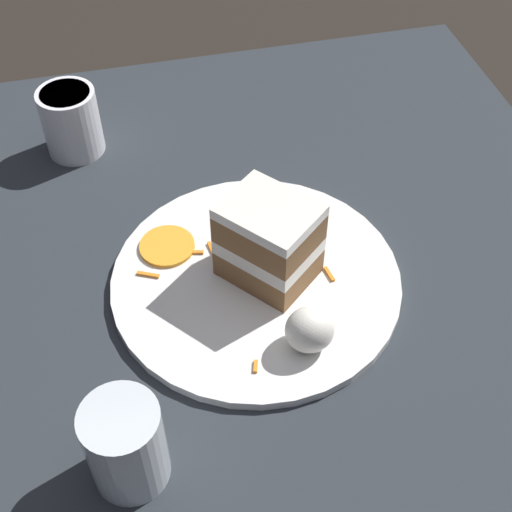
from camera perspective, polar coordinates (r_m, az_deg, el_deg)
ground_plane at (r=0.80m, az=-3.16°, el=-2.35°), size 6.00×6.00×0.00m
dining_table at (r=0.79m, az=-3.19°, el=-1.76°), size 0.91×0.84×0.03m
plate at (r=0.76m, az=0.00°, el=-1.96°), size 0.31×0.31×0.01m
cake_slice at (r=0.73m, az=1.04°, el=1.20°), size 0.12×0.12×0.10m
cream_dollop at (r=0.69m, az=4.33°, el=-5.89°), size 0.05×0.04×0.05m
orange_garnish at (r=0.79m, az=-7.13°, el=0.79°), size 0.06×0.06×0.00m
carrot_shreds_scatter at (r=0.78m, az=-0.72°, el=0.19°), size 0.22×0.23×0.00m
drinking_glass at (r=0.63m, az=-10.29°, el=-14.94°), size 0.07×0.07×0.09m
coffee_mug at (r=0.93m, az=-14.61°, el=10.52°), size 0.07×0.07×0.09m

